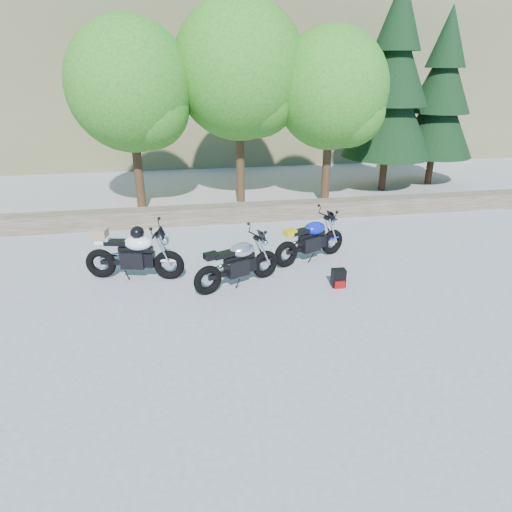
# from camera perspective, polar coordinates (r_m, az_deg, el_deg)

# --- Properties ---
(ground) EXTENTS (90.00, 90.00, 0.00)m
(ground) POSITION_cam_1_polar(r_m,az_deg,el_deg) (8.76, -0.19, -7.15)
(ground) COLOR gray
(ground) RESTS_ON ground
(stone_wall) EXTENTS (22.00, 0.55, 0.50)m
(stone_wall) POSITION_cam_1_polar(r_m,az_deg,el_deg) (13.67, -4.03, 5.31)
(stone_wall) COLOR #4B3F32
(stone_wall) RESTS_ON ground
(hillside) EXTENTS (80.00, 30.00, 15.00)m
(hillside) POSITION_cam_1_polar(r_m,az_deg,el_deg) (35.85, -3.24, 27.99)
(hillside) COLOR #62633D
(hillside) RESTS_ON ground
(tree_decid_left) EXTENTS (3.67, 3.67, 5.62)m
(tree_decid_left) POSITION_cam_1_polar(r_m,az_deg,el_deg) (14.67, -15.04, 19.32)
(tree_decid_left) COLOR #382314
(tree_decid_left) RESTS_ON ground
(tree_decid_mid) EXTENTS (4.08, 4.08, 6.24)m
(tree_decid_mid) POSITION_cam_1_polar(r_m,az_deg,el_deg) (15.16, -1.65, 21.67)
(tree_decid_mid) COLOR #382314
(tree_decid_mid) RESTS_ON ground
(tree_decid_right) EXTENTS (3.54, 3.54, 5.41)m
(tree_decid_right) POSITION_cam_1_polar(r_m,az_deg,el_deg) (15.26, 9.82, 19.34)
(tree_decid_right) COLOR #382314
(tree_decid_right) RESTS_ON ground
(conifer_near) EXTENTS (3.17, 3.17, 7.06)m
(conifer_near) POSITION_cam_1_polar(r_m,az_deg,el_deg) (17.36, 16.72, 19.77)
(conifer_near) COLOR #382314
(conifer_near) RESTS_ON ground
(conifer_far) EXTENTS (2.82, 2.82, 6.27)m
(conifer_far) POSITION_cam_1_polar(r_m,az_deg,el_deg) (18.94, 22.07, 18.06)
(conifer_far) COLOR #382314
(conifer_far) RESTS_ON ground
(silver_bike) EXTENTS (1.94, 1.01, 1.03)m
(silver_bike) POSITION_cam_1_polar(r_m,az_deg,el_deg) (9.59, -2.28, -0.97)
(silver_bike) COLOR black
(silver_bike) RESTS_ON ground
(white_bike) EXTENTS (2.17, 0.78, 1.21)m
(white_bike) POSITION_cam_1_polar(r_m,az_deg,el_deg) (10.22, -15.10, 0.34)
(white_bike) COLOR black
(white_bike) RESTS_ON ground
(blue_bike) EXTENTS (1.95, 1.00, 1.04)m
(blue_bike) POSITION_cam_1_polar(r_m,az_deg,el_deg) (10.91, 6.85, 1.94)
(blue_bike) COLOR black
(blue_bike) RESTS_ON ground
(backpack) EXTENTS (0.29, 0.25, 0.39)m
(backpack) POSITION_cam_1_polar(r_m,az_deg,el_deg) (9.83, 10.27, -2.75)
(backpack) COLOR black
(backpack) RESTS_ON ground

